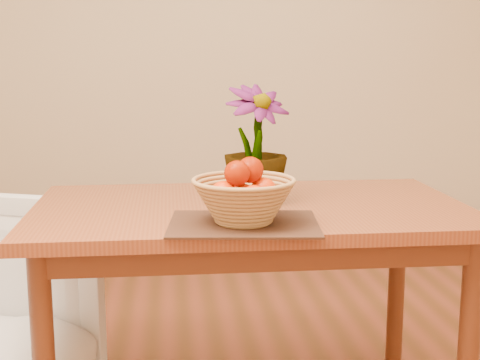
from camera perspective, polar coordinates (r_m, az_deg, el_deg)
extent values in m
cube|color=beige|center=(4.07, -2.51, 12.18)|extent=(4.00, 0.02, 2.70)
cube|color=brown|center=(2.18, 0.90, -2.60)|extent=(1.40, 0.80, 0.04)
cube|color=#4B2311|center=(2.20, 0.89, -4.13)|extent=(1.28, 0.68, 0.08)
cylinder|color=#4B2311|center=(2.17, 18.92, -13.65)|extent=(0.06, 0.06, 0.71)
cylinder|color=#4B2311|center=(2.60, -13.89, -9.34)|extent=(0.06, 0.06, 0.71)
cylinder|color=#4B2311|center=(2.72, 13.22, -8.42)|extent=(0.06, 0.06, 0.71)
cube|color=#371E14|center=(1.91, 0.31, -3.76)|extent=(0.45, 0.36, 0.01)
cylinder|color=#B2884A|center=(1.91, 0.32, -3.55)|extent=(0.15, 0.15, 0.01)
sphere|color=red|center=(1.89, 0.32, -1.26)|extent=(0.06, 0.06, 0.06)
sphere|color=red|center=(1.92, 2.00, -0.90)|extent=(0.08, 0.08, 0.08)
sphere|color=red|center=(1.94, -0.50, -0.83)|extent=(0.07, 0.07, 0.07)
sphere|color=red|center=(1.86, -1.41, -1.23)|extent=(0.08, 0.08, 0.08)
sphere|color=red|center=(1.83, 1.18, -1.51)|extent=(0.07, 0.07, 0.07)
sphere|color=red|center=(1.90, 0.89, 0.87)|extent=(0.08, 0.08, 0.08)
sphere|color=red|center=(1.86, -0.26, 0.58)|extent=(0.07, 0.07, 0.07)
sphere|color=red|center=(1.90, 0.89, 0.87)|extent=(0.08, 0.08, 0.08)
sphere|color=red|center=(1.86, -0.26, 0.58)|extent=(0.07, 0.07, 0.07)
imported|color=#164C15|center=(2.17, 1.32, 3.04)|extent=(0.29, 0.29, 0.39)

